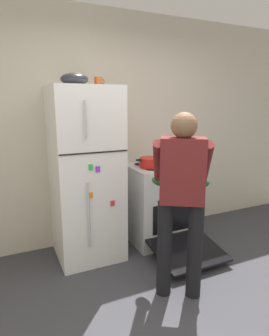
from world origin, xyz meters
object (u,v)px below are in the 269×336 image
refrigerator (86,175)px  person_cook (181,190)px  stove_range (160,204)px  coffee_mug (98,82)px  pepper_mill (173,153)px  red_pot (151,162)px  mixing_bowl (74,79)px

refrigerator → person_cook: refrigerator is taller
stove_range → coffee_mug: coffee_mug is taller
stove_range → pepper_mill: pepper_mill is taller
refrigerator → coffee_mug: bearing=15.4°
red_pot → person_cook: bearing=-102.5°
red_pot → coffee_mug: coffee_mug is taller
pepper_mill → stove_range: bearing=-144.0°
stove_range → coffee_mug: bearing=174.7°
person_cook → pepper_mill: size_ratio=9.49×
pepper_mill → refrigerator: bearing=-170.6°
coffee_mug → mixing_bowl: (-0.26, -0.05, 0.01)m
red_pot → mixing_bowl: (-0.83, 0.05, 0.89)m
coffee_mug → pepper_mill: size_ratio=0.66×
pepper_mill → mixing_bowl: mixing_bowl is taller
refrigerator → pepper_mill: 1.24m
refrigerator → red_pot: size_ratio=5.12×
stove_range → coffee_mug: 1.60m
stove_range → red_pot: (-0.16, -0.03, 0.54)m
coffee_mug → mixing_bowl: 0.27m
refrigerator → coffee_mug: coffee_mug is taller
person_cook → pepper_mill: bearing=60.8°
red_pot → pepper_mill: pepper_mill is taller
red_pot → mixing_bowl: bearing=176.6°
person_cook → mixing_bowl: 1.51m
stove_range → coffee_mug: size_ratio=11.03×
red_pot → mixing_bowl: 1.22m
stove_range → pepper_mill: bearing=36.0°
stove_range → coffee_mug: (-0.73, 0.07, 1.42)m
pepper_mill → coffee_mug: bearing=-171.7°
pepper_mill → red_pot: bearing=-151.5°
pepper_mill → mixing_bowl: 1.57m
refrigerator → stove_range: refrigerator is taller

